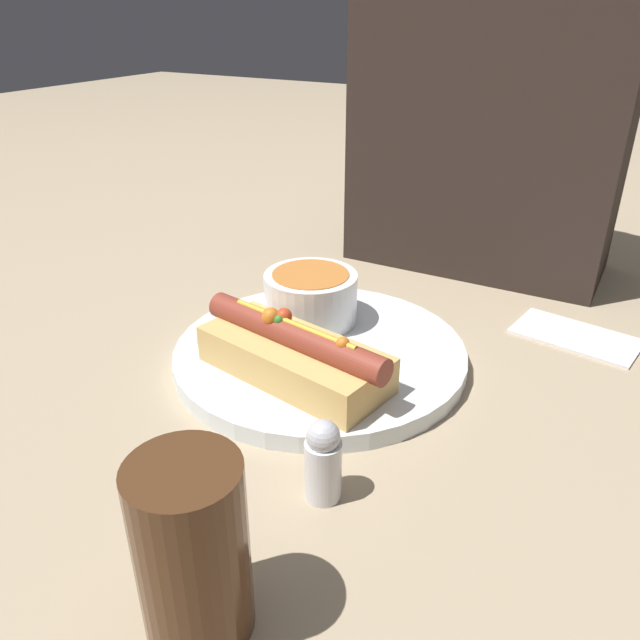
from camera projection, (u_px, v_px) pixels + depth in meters
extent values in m
plane|color=tan|center=(320.00, 361.00, 0.62)|extent=(4.00, 4.00, 0.00)
cylinder|color=white|center=(320.00, 354.00, 0.62)|extent=(0.29, 0.29, 0.02)
cube|color=#DBAD60|center=(294.00, 359.00, 0.56)|extent=(0.19, 0.11, 0.03)
cylinder|color=brown|center=(294.00, 335.00, 0.55)|extent=(0.20, 0.06, 0.02)
sphere|color=orange|center=(271.00, 316.00, 0.55)|extent=(0.02, 0.02, 0.02)
sphere|color=#C63F1E|center=(284.00, 316.00, 0.55)|extent=(0.02, 0.02, 0.02)
sphere|color=orange|center=(343.00, 344.00, 0.51)|extent=(0.01, 0.01, 0.01)
sphere|color=#387A28|center=(279.00, 320.00, 0.55)|extent=(0.01, 0.01, 0.01)
cylinder|color=gold|center=(293.00, 324.00, 0.54)|extent=(0.13, 0.03, 0.01)
cylinder|color=white|center=(311.00, 298.00, 0.65)|extent=(0.10, 0.10, 0.05)
cylinder|color=#C67533|center=(311.00, 280.00, 0.64)|extent=(0.08, 0.08, 0.01)
cube|color=#B7B7BC|center=(250.00, 332.00, 0.63)|extent=(0.07, 0.09, 0.00)
ellipsoid|color=#B7B7BC|center=(315.00, 318.00, 0.66)|extent=(0.04, 0.04, 0.01)
cylinder|color=#4C2D19|center=(192.00, 551.00, 0.33)|extent=(0.06, 0.06, 0.11)
cube|color=white|center=(576.00, 335.00, 0.66)|extent=(0.13, 0.09, 0.01)
cylinder|color=silver|center=(323.00, 470.00, 0.44)|extent=(0.03, 0.03, 0.05)
sphere|color=silver|center=(323.00, 436.00, 0.43)|extent=(0.02, 0.02, 0.02)
cube|color=#2D231E|center=(491.00, 108.00, 0.76)|extent=(0.32, 0.15, 0.40)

